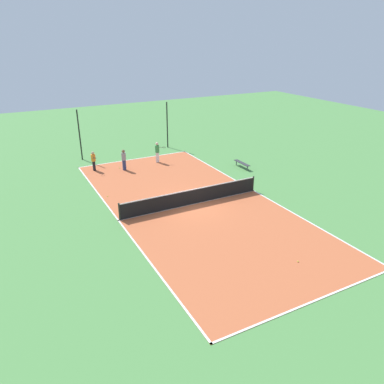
# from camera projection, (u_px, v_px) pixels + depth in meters

# --- Properties ---
(ground_plane) EXTENTS (80.00, 80.00, 0.00)m
(ground_plane) POSITION_uv_depth(u_px,v_px,m) (192.00, 204.00, 24.77)
(ground_plane) COLOR #518E47
(court_surface) EXTENTS (10.17, 22.17, 0.02)m
(court_surface) POSITION_uv_depth(u_px,v_px,m) (192.00, 204.00, 24.77)
(court_surface) COLOR #C66038
(court_surface) RESTS_ON ground_plane
(tennis_net) EXTENTS (9.97, 0.10, 1.12)m
(tennis_net) POSITION_uv_depth(u_px,v_px,m) (192.00, 196.00, 24.54)
(tennis_net) COLOR black
(tennis_net) RESTS_ON court_surface
(bench) EXTENTS (0.36, 1.92, 0.45)m
(bench) POSITION_uv_depth(u_px,v_px,m) (242.00, 163.00, 31.45)
(bench) COLOR #333338
(bench) RESTS_ON ground_plane
(player_center_orange) EXTENTS (0.38, 0.95, 1.61)m
(player_center_orange) POSITION_uv_depth(u_px,v_px,m) (93.00, 160.00, 30.57)
(player_center_orange) COLOR black
(player_center_orange) RESTS_ON court_surface
(player_far_green) EXTENTS (0.95, 0.82, 1.80)m
(player_far_green) POSITION_uv_depth(u_px,v_px,m) (157.00, 151.00, 32.51)
(player_far_green) COLOR white
(player_far_green) RESTS_ON court_surface
(player_baseline_gray) EXTENTS (0.36, 0.36, 1.74)m
(player_baseline_gray) POSITION_uv_depth(u_px,v_px,m) (124.00, 158.00, 30.63)
(player_baseline_gray) COLOR navy
(player_baseline_gray) RESTS_ON court_surface
(tennis_ball_near_net) EXTENTS (0.07, 0.07, 0.07)m
(tennis_ball_near_net) POSITION_uv_depth(u_px,v_px,m) (298.00, 261.00, 18.45)
(tennis_ball_near_net) COLOR #CCE033
(tennis_ball_near_net) RESTS_ON court_surface
(tennis_ball_right_alley) EXTENTS (0.07, 0.07, 0.07)m
(tennis_ball_right_alley) POSITION_uv_depth(u_px,v_px,m) (120.00, 168.00, 31.40)
(tennis_ball_right_alley) COLOR #CCE033
(tennis_ball_right_alley) RESTS_ON court_surface
(tennis_ball_far_baseline) EXTENTS (0.07, 0.07, 0.07)m
(tennis_ball_far_baseline) POSITION_uv_depth(u_px,v_px,m) (108.00, 196.00, 25.90)
(tennis_ball_far_baseline) COLOR #CCE033
(tennis_ball_far_baseline) RESTS_ON court_surface
(fence_post_back_left) EXTENTS (0.12, 0.12, 4.47)m
(fence_post_back_left) POSITION_uv_depth(u_px,v_px,m) (80.00, 135.00, 32.83)
(fence_post_back_left) COLOR black
(fence_post_back_left) RESTS_ON ground_plane
(fence_post_back_right) EXTENTS (0.12, 0.12, 4.47)m
(fence_post_back_right) POSITION_uv_depth(u_px,v_px,m) (167.00, 125.00, 36.46)
(fence_post_back_right) COLOR black
(fence_post_back_right) RESTS_ON ground_plane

